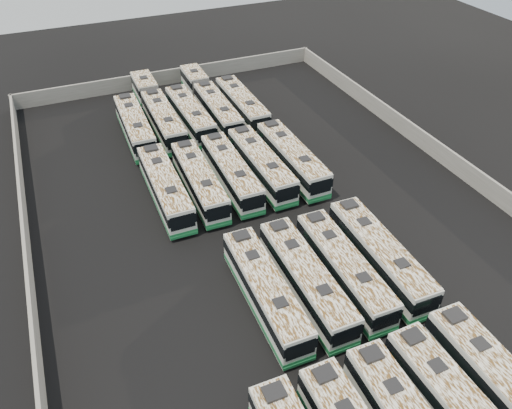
# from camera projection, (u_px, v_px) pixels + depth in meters

# --- Properties ---
(ground) EXTENTS (140.00, 140.00, 0.00)m
(ground) POSITION_uv_depth(u_px,v_px,m) (275.00, 224.00, 48.68)
(ground) COLOR black
(ground) RESTS_ON ground
(perimeter_wall) EXTENTS (45.20, 73.20, 2.20)m
(perimeter_wall) POSITION_uv_depth(u_px,v_px,m) (275.00, 216.00, 48.01)
(perimeter_wall) COLOR slate
(perimeter_wall) RESTS_ON ground
(bus_front_far_right) EXTENTS (2.79, 12.95, 3.65)m
(bus_front_far_right) POSITION_uv_depth(u_px,v_px,m) (505.00, 392.00, 32.26)
(bus_front_far_right) COLOR silver
(bus_front_far_right) RESTS_ON ground
(bus_midfront_left) EXTENTS (2.86, 12.56, 3.53)m
(bus_midfront_left) POSITION_uv_depth(u_px,v_px,m) (265.00, 291.00, 39.32)
(bus_midfront_left) COLOR silver
(bus_midfront_left) RESTS_ON ground
(bus_midfront_center) EXTENTS (2.79, 12.72, 3.58)m
(bus_midfront_center) POSITION_uv_depth(u_px,v_px,m) (306.00, 280.00, 40.27)
(bus_midfront_center) COLOR silver
(bus_midfront_center) RESTS_ON ground
(bus_midfront_right) EXTENTS (2.85, 12.51, 3.51)m
(bus_midfront_right) POSITION_uv_depth(u_px,v_px,m) (344.00, 268.00, 41.34)
(bus_midfront_right) COLOR silver
(bus_midfront_right) RESTS_ON ground
(bus_midfront_far_right) EXTENTS (3.01, 12.93, 3.63)m
(bus_midfront_far_right) POSITION_uv_depth(u_px,v_px,m) (379.00, 255.00, 42.52)
(bus_midfront_far_right) COLOR silver
(bus_midfront_far_right) RESTS_ON ground
(bus_midback_far_left) EXTENTS (2.84, 12.89, 3.63)m
(bus_midback_far_left) POSITION_uv_depth(u_px,v_px,m) (165.00, 188.00, 50.40)
(bus_midback_far_left) COLOR silver
(bus_midback_far_left) RESTS_ON ground
(bus_midback_left) EXTENTS (2.91, 12.50, 3.51)m
(bus_midback_left) POSITION_uv_depth(u_px,v_px,m) (199.00, 181.00, 51.41)
(bus_midback_left) COLOR silver
(bus_midback_left) RESTS_ON ground
(bus_midback_center) EXTENTS (2.85, 12.58, 3.54)m
(bus_midback_center) POSITION_uv_depth(u_px,v_px,m) (231.00, 172.00, 52.66)
(bus_midback_center) COLOR silver
(bus_midback_center) RESTS_ON ground
(bus_midback_right) EXTENTS (2.82, 12.76, 3.59)m
(bus_midback_right) POSITION_uv_depth(u_px,v_px,m) (261.00, 165.00, 53.79)
(bus_midback_right) COLOR silver
(bus_midback_right) RESTS_ON ground
(bus_midback_far_right) EXTENTS (2.81, 12.91, 3.64)m
(bus_midback_far_right) POSITION_uv_depth(u_px,v_px,m) (292.00, 158.00, 54.77)
(bus_midback_far_right) COLOR silver
(bus_midback_far_right) RESTS_ON ground
(bus_back_far_left) EXTENTS (2.97, 12.84, 3.61)m
(bus_back_far_left) POSITION_uv_depth(u_px,v_px,m) (135.00, 126.00, 60.60)
(bus_back_far_left) COLOR silver
(bus_back_far_left) RESTS_ON ground
(bus_back_left) EXTENTS (2.88, 19.73, 3.57)m
(bus_back_left) POSITION_uv_depth(u_px,v_px,m) (157.00, 109.00, 64.25)
(bus_back_left) COLOR silver
(bus_back_left) RESTS_ON ground
(bus_back_center) EXTENTS (2.92, 12.69, 3.56)m
(bus_back_center) POSITION_uv_depth(u_px,v_px,m) (190.00, 115.00, 62.97)
(bus_back_center) COLOR silver
(bus_back_center) RESTS_ON ground
(bus_back_right) EXTENTS (2.90, 19.27, 3.49)m
(bus_back_right) POSITION_uv_depth(u_px,v_px,m) (210.00, 100.00, 66.44)
(bus_back_right) COLOR silver
(bus_back_right) RESTS_ON ground
(bus_back_far_right) EXTENTS (2.76, 12.78, 3.60)m
(bus_back_far_right) POSITION_uv_depth(u_px,v_px,m) (242.00, 105.00, 65.20)
(bus_back_far_right) COLOR silver
(bus_back_far_right) RESTS_ON ground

